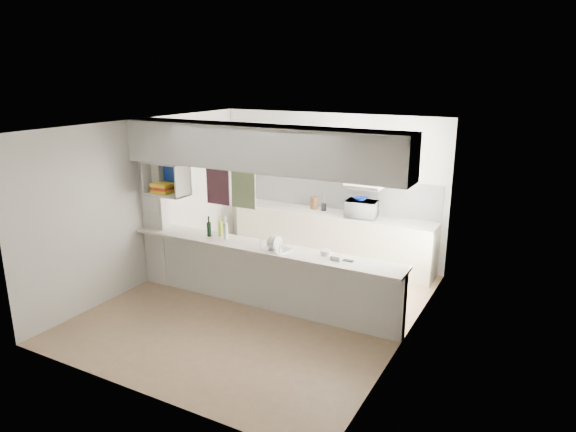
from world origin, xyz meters
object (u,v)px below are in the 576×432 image
Objects in this scene: dish_rack at (276,244)px; wine_bottles at (219,229)px; microwave at (362,209)px; bowl at (360,199)px.

wine_bottles is at bearing -171.75° from dish_rack.
microwave is 2.35× the size of bowl.
wine_bottles is (-1.44, -2.03, -0.19)m from bowl.
bowl is 0.60× the size of wine_bottles.
microwave is at bearing -19.84° from bowl.
dish_rack is (-0.46, -2.10, -0.06)m from microwave.
bowl is at bearing 54.64° from wine_bottles.
bowl is 0.52× the size of dish_rack.
microwave is 2.15m from dish_rack.
bowl reaches higher than microwave.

